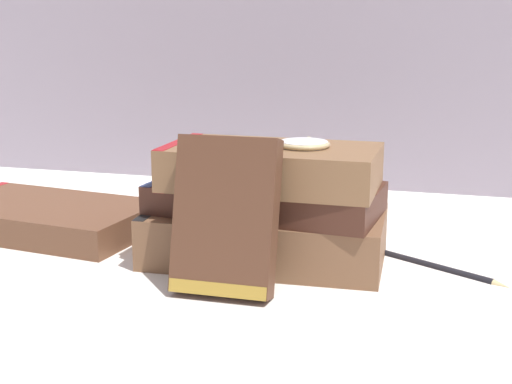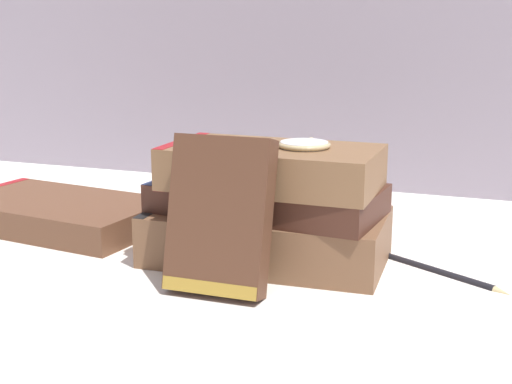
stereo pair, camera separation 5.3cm
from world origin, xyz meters
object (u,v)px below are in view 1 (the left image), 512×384
book_flat_top (266,166)px  pocket_watch (304,144)px  book_flat_bottom (260,236)px  book_flat_middle (261,197)px  book_side_left (41,217)px  fountain_pen (441,265)px  book_leaning_front (221,221)px

book_flat_top → pocket_watch: pocket_watch is taller
book_flat_bottom → book_flat_middle: bearing=100.6°
book_side_left → pocket_watch: size_ratio=4.86×
fountain_pen → book_flat_middle: bearing=-145.0°
book_side_left → book_leaning_front: book_leaning_front is taller
book_flat_middle → book_leaning_front: bearing=-91.0°
book_leaning_front → pocket_watch: 0.12m
book_leaning_front → pocket_watch: size_ratio=2.62×
book_flat_middle → book_flat_top: bearing=-43.0°
book_flat_top → book_leaning_front: (-0.02, -0.09, -0.03)m
book_flat_bottom → book_side_left: (-0.28, 0.03, -0.01)m
book_flat_top → book_leaning_front: bearing=-101.7°
book_side_left → book_leaning_front: (0.27, -0.13, 0.05)m
book_flat_top → fountain_pen: (0.17, 0.03, -0.10)m
book_side_left → book_flat_top: bearing=-0.8°
pocket_watch → fountain_pen: size_ratio=0.42×
pocket_watch → book_flat_middle: bearing=173.6°
book_side_left → pocket_watch: (0.32, -0.04, 0.11)m
book_flat_top → book_leaning_front: size_ratio=1.46×
fountain_pen → book_leaning_front: bearing=-119.7°
book_flat_top → book_side_left: size_ratio=0.79×
book_flat_bottom → book_leaning_front: 0.10m
book_flat_middle → book_flat_top: size_ratio=1.14×
pocket_watch → book_flat_top: bearing=-173.1°
fountain_pen → book_side_left: bearing=-152.2°
book_flat_bottom → book_side_left: book_flat_bottom is taller
book_flat_middle → pocket_watch: (0.05, -0.01, 0.06)m
book_side_left → pocket_watch: 0.34m
pocket_watch → fountain_pen: bearing=9.2°
book_flat_bottom → book_leaning_front: (-0.01, -0.10, 0.04)m
book_flat_middle → pocket_watch: size_ratio=4.35×
book_flat_middle → book_flat_top: (0.01, -0.01, 0.03)m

